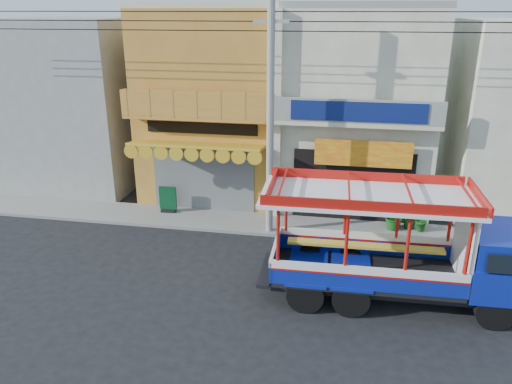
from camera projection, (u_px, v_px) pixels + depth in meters
ground at (284, 279)px, 15.65m from camera, size 90.00×90.00×0.00m
sidewalk at (297, 226)px, 19.32m from camera, size 30.00×2.00×0.12m
shophouse_left at (220, 101)px, 22.25m from camera, size 6.00×7.50×8.24m
shophouse_right at (357, 105)px, 21.24m from camera, size 6.00×6.75×8.24m
party_pilaster at (276, 120)px, 18.91m from camera, size 0.35×0.30×8.00m
filler_building_left at (77, 103)px, 23.58m from camera, size 6.00×6.00×7.60m
utility_pole at (275, 100)px, 17.10m from camera, size 28.00×0.26×9.00m
songthaew_truck at (417, 249)px, 13.91m from camera, size 7.54×2.68×3.49m
green_sign at (168, 201)px, 20.41m from camera, size 0.71×0.35×1.08m
potted_plant_a at (395, 216)px, 18.79m from camera, size 1.17×1.09×1.06m
potted_plant_b at (421, 219)px, 18.66m from camera, size 0.54×0.60×0.91m
potted_plant_c at (410, 218)px, 18.87m from camera, size 0.54×0.54×0.85m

